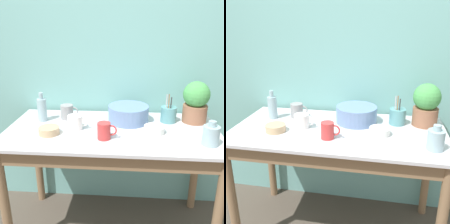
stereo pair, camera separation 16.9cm
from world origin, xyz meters
TOP-DOWN VIEW (x-y plane):
  - wall_back at (0.00, 0.75)m, footprint 6.00×0.05m
  - counter_table at (0.00, 0.32)m, footprint 1.40×0.70m
  - potted_plant at (0.57, 0.53)m, footprint 0.18×0.18m
  - bowl_wash_large at (0.10, 0.50)m, footprint 0.28×0.28m
  - bottle_tall at (-0.51, 0.46)m, footprint 0.06×0.06m
  - bottle_short at (0.58, 0.16)m, footprint 0.09×0.09m
  - mug_red at (-0.03, 0.20)m, footprint 0.12×0.08m
  - mug_white at (-0.24, 0.33)m, footprint 0.13×0.10m
  - mug_grey at (-0.34, 0.52)m, footprint 0.13×0.09m
  - bowl_small_enamel_white at (0.27, 0.31)m, footprint 0.13×0.13m
  - bowl_small_tan at (-0.39, 0.24)m, footprint 0.13×0.13m
  - utensil_cup at (0.39, 0.51)m, footprint 0.11×0.11m

SIDE VIEW (x-z plane):
  - counter_table at x=0.00m, z-range 0.26..1.08m
  - bowl_small_tan at x=-0.39m, z-range 0.82..0.87m
  - bowl_small_enamel_white at x=0.27m, z-range 0.82..0.87m
  - mug_white at x=-0.24m, z-range 0.82..0.92m
  - mug_grey at x=-0.34m, z-range 0.82..0.92m
  - mug_red at x=-0.03m, z-range 0.82..0.93m
  - utensil_cup at x=0.39m, z-range 0.77..0.98m
  - bowl_wash_large at x=0.10m, z-range 0.82..0.94m
  - bottle_short at x=0.58m, z-range 0.81..0.96m
  - bottle_tall at x=-0.51m, z-range 0.80..1.01m
  - potted_plant at x=0.57m, z-range 0.83..1.12m
  - wall_back at x=0.00m, z-range 0.00..2.40m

